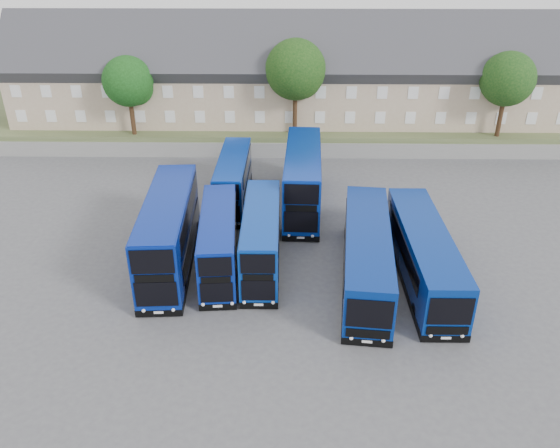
{
  "coord_description": "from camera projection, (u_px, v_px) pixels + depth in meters",
  "views": [
    {
      "loc": [
        1.36,
        -27.02,
        19.76
      ],
      "look_at": [
        0.84,
        5.79,
        2.2
      ],
      "focal_mm": 35.0,
      "sensor_mm": 36.0,
      "label": 1
    }
  ],
  "objects": [
    {
      "name": "coach_east_a",
      "position": [
        366.0,
        256.0,
        34.33
      ],
      "size": [
        4.12,
        13.4,
        3.61
      ],
      "rotation": [
        0.0,
        0.0,
        -0.1
      ],
      "color": "navy",
      "rests_on": "ground"
    },
    {
      "name": "earth_bank",
      "position": [
        277.0,
        117.0,
        62.66
      ],
      "size": [
        80.0,
        20.0,
        2.0
      ],
      "primitive_type": "cube",
      "color": "#495731",
      "rests_on": "ground"
    },
    {
      "name": "tree_east",
      "position": [
        508.0,
        81.0,
        51.49
      ],
      "size": [
        5.12,
        5.12,
        8.16
      ],
      "color": "#382314",
      "rests_on": "earth_bank"
    },
    {
      "name": "terrace_row",
      "position": [
        333.0,
        77.0,
        56.41
      ],
      "size": [
        66.0,
        10.4,
        11.2
      ],
      "color": "tan",
      "rests_on": "earth_bank"
    },
    {
      "name": "dd_rear_right",
      "position": [
        303.0,
        180.0,
        43.51
      ],
      "size": [
        3.21,
        12.07,
        4.76
      ],
      "rotation": [
        0.0,
        0.0,
        -0.04
      ],
      "color": "#082A9A",
      "rests_on": "ground"
    },
    {
      "name": "coach_east_b",
      "position": [
        423.0,
        256.0,
        34.49
      ],
      "size": [
        2.71,
        12.81,
        3.5
      ],
      "rotation": [
        0.0,
        0.0,
        0.0
      ],
      "color": "navy",
      "rests_on": "ground"
    },
    {
      "name": "ground",
      "position": [
        265.0,
        301.0,
        33.16
      ],
      "size": [
        120.0,
        120.0,
        0.0
      ],
      "primitive_type": "plane",
      "color": "#4C4C52",
      "rests_on": "ground"
    },
    {
      "name": "dd_front_mid",
      "position": [
        219.0,
        243.0,
        35.57
      ],
      "size": [
        3.03,
        9.91,
        3.88
      ],
      "rotation": [
        0.0,
        0.0,
        0.08
      ],
      "color": "navy",
      "rests_on": "ground"
    },
    {
      "name": "tree_west",
      "position": [
        130.0,
        83.0,
        52.15
      ],
      "size": [
        4.8,
        4.8,
        7.65
      ],
      "color": "#382314",
      "rests_on": "earth_bank"
    },
    {
      "name": "dd_front_left",
      "position": [
        169.0,
        233.0,
        35.8
      ],
      "size": [
        3.45,
        12.1,
        4.76
      ],
      "rotation": [
        0.0,
        0.0,
        0.06
      ],
      "color": "navy",
      "rests_on": "ground"
    },
    {
      "name": "dd_front_right",
      "position": [
        261.0,
        239.0,
        35.82
      ],
      "size": [
        2.39,
        10.12,
        4.01
      ],
      "rotation": [
        0.0,
        0.0,
        0.01
      ],
      "color": "#083398",
      "rests_on": "ground"
    },
    {
      "name": "tree_mid",
      "position": [
        297.0,
        72.0,
        51.89
      ],
      "size": [
        5.76,
        5.76,
        9.18
      ],
      "color": "#382314",
      "rests_on": "earth_bank"
    },
    {
      "name": "dd_rear_left",
      "position": [
        233.0,
        181.0,
        44.43
      ],
      "size": [
        2.35,
        9.85,
        3.9
      ],
      "rotation": [
        0.0,
        0.0,
        -0.01
      ],
      "color": "#0834A3",
      "rests_on": "ground"
    },
    {
      "name": "tree_far",
      "position": [
        543.0,
        62.0,
        57.42
      ],
      "size": [
        5.44,
        5.44,
        8.67
      ],
      "color": "#382314",
      "rests_on": "earth_bank"
    },
    {
      "name": "retaining_wall",
      "position": [
        274.0,
        150.0,
        53.96
      ],
      "size": [
        70.0,
        0.4,
        1.5
      ],
      "primitive_type": "cube",
      "color": "slate",
      "rests_on": "ground"
    }
  ]
}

